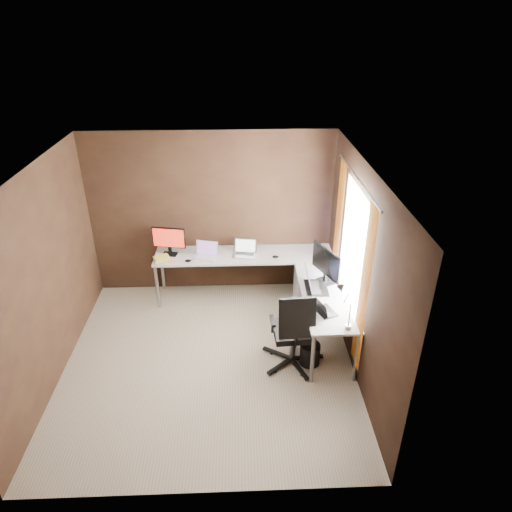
{
  "coord_description": "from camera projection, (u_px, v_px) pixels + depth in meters",
  "views": [
    {
      "loc": [
        0.42,
        -4.48,
        3.95
      ],
      "look_at": [
        0.63,
        0.95,
        0.99
      ],
      "focal_mm": 32.0,
      "sensor_mm": 36.0,
      "label": 1
    }
  ],
  "objects": [
    {
      "name": "monitor_right",
      "position": [
        326.0,
        264.0,
        5.97
      ],
      "size": [
        0.27,
        0.56,
        0.5
      ],
      "rotation": [
        0.0,
        0.0,
        1.99
      ],
      "color": "black",
      "rests_on": "desk"
    },
    {
      "name": "wastebasket",
      "position": [
        310.0,
        354.0,
        5.71
      ],
      "size": [
        0.29,
        0.29,
        0.29
      ],
      "primitive_type": "cylinder",
      "rotation": [
        0.0,
        0.0,
        -0.19
      ],
      "color": "black",
      "rests_on": "ground"
    },
    {
      "name": "book_stack",
      "position": [
        162.0,
        259.0,
        6.59
      ],
      "size": [
        0.28,
        0.25,
        0.07
      ],
      "rotation": [
        0.0,
        0.0,
        0.39
      ],
      "color": "#A08C56",
      "rests_on": "desk"
    },
    {
      "name": "desk_lamp",
      "position": [
        344.0,
        301.0,
        5.1
      ],
      "size": [
        0.18,
        0.21,
        0.54
      ],
      "rotation": [
        0.0,
        0.0,
        -0.35
      ],
      "color": "slate",
      "rests_on": "desk"
    },
    {
      "name": "office_chair",
      "position": [
        293.0,
        343.0,
        5.62
      ],
      "size": [
        0.61,
        0.61,
        1.09
      ],
      "rotation": [
        0.0,
        0.0,
        0.07
      ],
      "color": "black",
      "rests_on": "ground"
    },
    {
      "name": "laptop_silver",
      "position": [
        245.0,
        251.0,
        6.76
      ],
      "size": [
        0.37,
        0.3,
        0.22
      ],
      "rotation": [
        0.0,
        0.0,
        -0.19
      ],
      "color": "silver",
      "rests_on": "desk"
    },
    {
      "name": "mouse_left",
      "position": [
        188.0,
        261.0,
        6.58
      ],
      "size": [
        0.11,
        0.09,
        0.04
      ],
      "primitive_type": "ellipsoid",
      "rotation": [
        0.0,
        0.0,
        -0.39
      ],
      "color": "black",
      "rests_on": "desk"
    },
    {
      "name": "drawer_pedestal",
      "position": [
        309.0,
        290.0,
        6.72
      ],
      "size": [
        0.42,
        0.5,
        0.6
      ],
      "primitive_type": "cube",
      "color": "silver",
      "rests_on": "ground"
    },
    {
      "name": "desk",
      "position": [
        271.0,
        272.0,
        6.43
      ],
      "size": [
        2.65,
        2.25,
        0.73
      ],
      "color": "silver",
      "rests_on": "ground"
    },
    {
      "name": "laptop_black_big",
      "position": [
        313.0,
        285.0,
        5.93
      ],
      "size": [
        0.3,
        0.42,
        0.27
      ],
      "rotation": [
        0.0,
        0.0,
        1.54
      ],
      "color": "black",
      "rests_on": "desk"
    },
    {
      "name": "laptop_white",
      "position": [
        206.0,
        254.0,
        6.7
      ],
      "size": [
        0.38,
        0.31,
        0.22
      ],
      "rotation": [
        0.0,
        0.0,
        -0.26
      ],
      "color": "silver",
      "rests_on": "desk"
    },
    {
      "name": "room",
      "position": [
        234.0,
        271.0,
        5.27
      ],
      "size": [
        3.6,
        3.6,
        2.5
      ],
      "color": "#BCAF92",
      "rests_on": "ground"
    },
    {
      "name": "mouse_corner",
      "position": [
        275.0,
        257.0,
        6.68
      ],
      "size": [
        0.1,
        0.07,
        0.04
      ],
      "primitive_type": "ellipsoid",
      "rotation": [
        0.0,
        0.0,
        0.08
      ],
      "color": "black",
      "rests_on": "desk"
    },
    {
      "name": "laptop_black_small",
      "position": [
        324.0,
        310.0,
        5.47
      ],
      "size": [
        0.29,
        0.33,
        0.19
      ],
      "rotation": [
        0.0,
        0.0,
        1.96
      ],
      "color": "black",
      "rests_on": "desk"
    },
    {
      "name": "monitor_left",
      "position": [
        169.0,
        240.0,
        6.68
      ],
      "size": [
        0.49,
        0.18,
        0.43
      ],
      "rotation": [
        0.0,
        0.0,
        -0.19
      ],
      "color": "black",
      "rests_on": "desk"
    }
  ]
}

